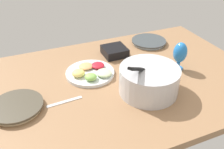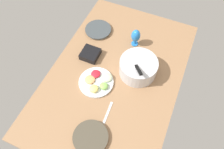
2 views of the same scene
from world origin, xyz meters
TOP-DOWN VIEW (x-y plane):
  - ground_plane at (0.00, 0.00)cm, footprint 160.00×104.00cm
  - dinner_plate_left at (-38.68, -33.59)cm, footprint 24.42×24.42cm
  - dinner_plate_right at (54.51, 4.51)cm, footprint 24.90×24.90cm
  - mixing_bowl at (-9.72, 15.92)cm, footprint 30.42×30.42cm
  - fruit_platter at (12.83, -10.37)cm, footprint 28.00×28.00cm
  - hurricane_glass_blue at (-37.11, 3.49)cm, footprint 7.94×7.94cm
  - square_bowl_black at (-9.29, -27.22)cm, footprint 14.76×14.76cm
  - fork_by_right_plate at (32.61, 7.84)cm, footprint 18.07×2.83cm

SIDE VIEW (x-z plane):
  - ground_plane at x=0.00cm, z-range -4.00..0.00cm
  - fork_by_right_plate at x=32.61cm, z-range 0.00..0.60cm
  - dinner_plate_left at x=-38.68cm, z-range 0.05..2.65cm
  - dinner_plate_right at x=54.51cm, z-range 0.06..2.90cm
  - fruit_platter at x=12.83cm, z-range -0.94..4.52cm
  - square_bowl_black at x=-9.29cm, z-range 0.31..5.80cm
  - mixing_bowl at x=-9.72cm, z-range -3.01..18.12cm
  - hurricane_glass_blue at x=-37.11cm, z-range 1.86..19.14cm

